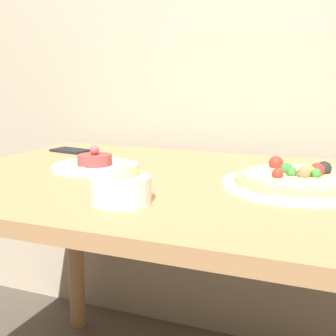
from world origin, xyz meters
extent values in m
cube|color=#AD7F51|center=(0.00, 0.43, 0.71)|extent=(1.20, 0.86, 0.03)
cylinder|color=#AD7F51|center=(-0.54, 0.80, 0.34)|extent=(0.06, 0.06, 0.69)
cylinder|color=white|center=(0.31, 0.46, 0.73)|extent=(0.35, 0.35, 0.01)
cylinder|color=#DBB26B|center=(0.31, 0.46, 0.74)|extent=(0.29, 0.29, 0.02)
cylinder|color=beige|center=(0.31, 0.46, 0.75)|extent=(0.26, 0.26, 0.01)
sphere|color=#B22D23|center=(0.35, 0.47, 0.76)|extent=(0.03, 0.03, 0.03)
sphere|color=#997047|center=(0.33, 0.44, 0.76)|extent=(0.03, 0.03, 0.03)
sphere|color=#387F33|center=(0.29, 0.47, 0.76)|extent=(0.03, 0.03, 0.03)
sphere|color=#B22D23|center=(0.25, 0.52, 0.77)|extent=(0.04, 0.04, 0.04)
sphere|color=gold|center=(0.34, 0.46, 0.76)|extent=(0.03, 0.03, 0.03)
sphere|color=#387F33|center=(0.30, 0.44, 0.76)|extent=(0.03, 0.03, 0.03)
sphere|color=#B22D23|center=(0.27, 0.41, 0.76)|extent=(0.03, 0.03, 0.03)
sphere|color=black|center=(0.37, 0.50, 0.76)|extent=(0.04, 0.04, 0.04)
sphere|color=#387F33|center=(0.35, 0.45, 0.76)|extent=(0.02, 0.02, 0.02)
cylinder|color=white|center=(-0.24, 0.47, 0.73)|extent=(0.24, 0.24, 0.01)
cylinder|color=#933D38|center=(-0.24, 0.47, 0.75)|extent=(0.10, 0.10, 0.03)
sphere|color=#DB4C5B|center=(-0.24, 0.47, 0.78)|extent=(0.03, 0.03, 0.03)
cube|color=white|center=(-0.16, 0.47, 0.74)|extent=(0.04, 0.02, 0.01)
cube|color=white|center=(-0.24, 0.55, 0.74)|extent=(0.02, 0.04, 0.01)
cube|color=white|center=(-0.32, 0.47, 0.74)|extent=(0.04, 0.02, 0.01)
cube|color=white|center=(-0.24, 0.38, 0.74)|extent=(0.02, 0.04, 0.01)
cylinder|color=silver|center=(-0.01, 0.18, 0.75)|extent=(0.13, 0.13, 0.06)
sphere|color=#A3B25B|center=(0.01, 0.20, 0.78)|extent=(0.04, 0.04, 0.04)
sphere|color=#8EA34C|center=(0.00, 0.21, 0.78)|extent=(0.03, 0.03, 0.03)
sphere|color=#8EA34C|center=(0.01, 0.21, 0.78)|extent=(0.04, 0.04, 0.04)
sphere|color=#B7BC70|center=(0.00, 0.18, 0.78)|extent=(0.04, 0.04, 0.04)
sphere|color=#668E42|center=(-0.01, 0.19, 0.77)|extent=(0.03, 0.03, 0.03)
sphere|color=#668E42|center=(0.00, 0.19, 0.78)|extent=(0.04, 0.04, 0.04)
cube|color=black|center=(-0.46, 0.68, 0.73)|extent=(0.13, 0.09, 0.01)
camera|label=1|loc=(0.44, -0.64, 0.99)|focal=50.00mm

